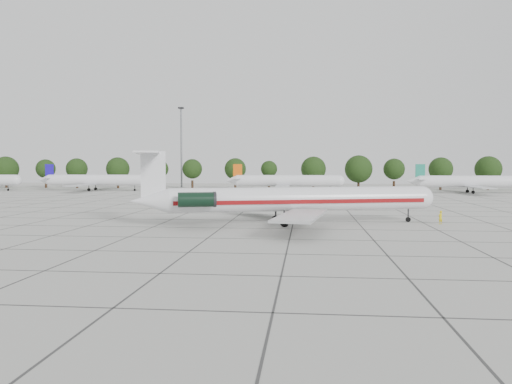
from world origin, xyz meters
TOP-DOWN VIEW (x-y plane):
  - ground at (0.00, 0.00)m, footprint 260.00×260.00m
  - apron_joints at (0.00, 15.00)m, footprint 170.00×170.00m
  - main_airliner at (6.98, -4.07)m, footprint 36.59×28.12m
  - ground_crew at (25.77, -1.72)m, footprint 0.71×0.67m
  - bg_airliner_b at (-49.04, 69.90)m, footprint 28.24×27.20m
  - bg_airliner_c at (4.45, 69.21)m, footprint 28.24×27.20m
  - bg_airliner_d at (51.83, 67.34)m, footprint 28.24×27.20m
  - tree_line at (-11.68, 85.00)m, footprint 249.86×8.44m
  - floodlight_mast at (-30.00, 92.00)m, footprint 1.60×1.60m

SIDE VIEW (x-z plane):
  - ground at x=0.00m, z-range 0.00..0.00m
  - apron_joints at x=0.00m, z-range 0.00..0.02m
  - ground_crew at x=25.77m, z-range 0.00..1.64m
  - bg_airliner_b at x=-49.04m, z-range -0.79..6.61m
  - bg_airliner_c at x=4.45m, z-range -0.79..6.61m
  - bg_airliner_d at x=51.83m, z-range -0.79..6.61m
  - main_airliner at x=6.98m, z-range -1.28..7.44m
  - tree_line at x=-11.68m, z-range 0.87..11.09m
  - floodlight_mast at x=-30.00m, z-range 1.56..27.01m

